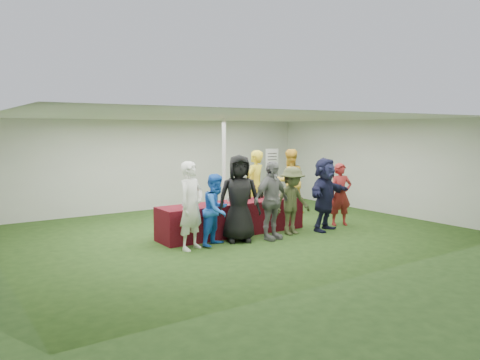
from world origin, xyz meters
TOP-DOWN VIEW (x-y plane):
  - ground at (0.00, 0.00)m, footprint 60.00×60.00m
  - tent at (0.50, 1.20)m, footprint 10.00×10.00m
  - serving_table at (-0.14, -0.20)m, footprint 3.60×0.80m
  - wine_bottles at (0.50, -0.05)m, footprint 0.76×0.14m
  - wine_glasses at (-0.57, -0.46)m, footprint 2.82×0.15m
  - water_bottle at (-0.07, -0.12)m, footprint 0.07×0.07m
  - bar_towel at (1.43, -0.15)m, footprint 0.25×0.18m
  - dump_bucket at (1.49, -0.42)m, footprint 0.26×0.26m
  - wine_list_sign at (3.30, 2.74)m, footprint 0.50×0.03m
  - staff_pourer at (1.20, 0.79)m, footprint 0.80×0.67m
  - staff_back at (2.68, 1.13)m, footprint 1.04×0.90m
  - customer_0 at (-1.60, -0.90)m, footprint 0.77×0.65m
  - customer_1 at (-1.00, -0.89)m, footprint 0.91×0.84m
  - customer_2 at (-0.43, -0.88)m, footprint 1.09×0.93m
  - customer_3 at (0.25, -1.13)m, footprint 1.07×0.59m
  - customer_4 at (0.96, -1.00)m, footprint 1.03×0.62m
  - customer_5 at (1.89, -1.12)m, footprint 1.71×1.01m
  - customer_6 at (2.66, -0.89)m, footprint 0.68×0.57m

SIDE VIEW (x-z plane):
  - ground at x=0.00m, z-range 0.00..0.00m
  - serving_table at x=-0.14m, z-range 0.00..0.75m
  - customer_1 at x=-1.00m, z-range 0.00..1.50m
  - bar_towel at x=1.43m, z-range 0.75..0.78m
  - customer_4 at x=0.96m, z-range 0.00..1.57m
  - customer_6 at x=2.66m, z-range 0.00..1.58m
  - dump_bucket at x=1.49m, z-range 0.75..0.93m
  - water_bottle at x=-0.07m, z-range 0.74..0.97m
  - wine_glasses at x=-0.57m, z-range 0.78..0.94m
  - customer_3 at x=0.25m, z-range 0.00..1.74m
  - wine_bottles at x=0.50m, z-range 0.71..1.03m
  - customer_5 at x=1.89m, z-range 0.00..1.76m
  - customer_0 at x=-1.60m, z-range 0.00..1.79m
  - staff_back at x=2.68m, z-range 0.00..1.86m
  - staff_pourer at x=1.20m, z-range 0.00..1.87m
  - customer_2 at x=-0.43m, z-range 0.00..1.88m
  - wine_list_sign at x=3.30m, z-range 0.42..2.22m
  - tent at x=0.50m, z-range -3.65..6.35m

